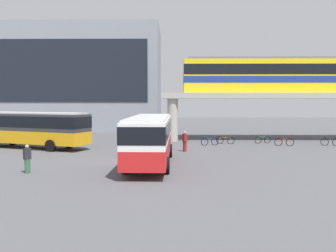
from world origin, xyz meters
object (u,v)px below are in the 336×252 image
object	(u,v)px
bicycle_green	(263,140)
bicycle_red	(284,142)
bus_secondary	(32,126)
station_building	(68,79)
train	(292,75)
bicycle_brown	(225,140)
bicycle_blue	(210,142)
pedestrian_by_bike_rack	(185,142)
bicycle_black	(330,142)
bus_main	(150,135)
pedestrian_waiting_near_stop	(27,160)

from	to	relation	value
bicycle_green	bicycle_red	xyz separation A→B (m)	(1.51, -2.17, 0.00)
bus_secondary	bicycle_red	distance (m)	23.31
station_building	bicycle_green	size ratio (longest dim) A/B	16.16
train	bicycle_brown	bearing A→B (deg)	-149.93
train	bicycle_blue	bearing A→B (deg)	-148.36
station_building	bicycle_brown	world-z (taller)	station_building
bus_secondary	bicycle_brown	xyz separation A→B (m)	(17.82, 3.79, -1.63)
bicycle_red	pedestrian_by_bike_rack	distance (m)	10.44
bicycle_green	bicycle_brown	world-z (taller)	same
bus_secondary	bicycle_brown	distance (m)	18.29
bicycle_green	train	bearing A→B (deg)	45.03
bicycle_brown	pedestrian_by_bike_rack	world-z (taller)	pedestrian_by_bike_rack
bicycle_black	bicycle_red	bearing A→B (deg)	-177.67
bicycle_blue	bicycle_brown	size ratio (longest dim) A/B	1.00
bus_secondary	station_building	bearing A→B (deg)	97.75
bicycle_black	bicycle_red	world-z (taller)	same
bus_main	bicycle_red	distance (m)	16.44
station_building	bicycle_red	bearing A→B (deg)	-40.31
pedestrian_waiting_near_stop	bicycle_brown	bearing A→B (deg)	48.76
station_building	pedestrian_by_bike_rack	distance (m)	32.39
bicycle_brown	bicycle_black	bearing A→B (deg)	-8.40
bicycle_green	bicycle_red	bearing A→B (deg)	-55.20
pedestrian_by_bike_rack	bus_main	bearing A→B (deg)	-110.14
bus_secondary	pedestrian_by_bike_rack	size ratio (longest dim) A/B	6.59
bus_secondary	bicycle_black	size ratio (longest dim) A/B	6.30
bus_secondary	bicycle_red	xyz separation A→B (m)	(23.15, 2.16, -1.63)
pedestrian_by_bike_rack	pedestrian_waiting_near_stop	size ratio (longest dim) A/B	1.00
bicycle_green	bicycle_red	size ratio (longest dim) A/B	0.98
bus_main	pedestrian_waiting_near_stop	world-z (taller)	bus_main
bicycle_green	bus_secondary	bearing A→B (deg)	-168.68
station_building	bus_main	distance (m)	36.99
station_building	pedestrian_by_bike_rack	world-z (taller)	station_building
bicycle_brown	bicycle_red	world-z (taller)	same
bicycle_green	pedestrian_by_bike_rack	world-z (taller)	pedestrian_by_bike_rack
bus_secondary	pedestrian_by_bike_rack	xyz separation A→B (m)	(13.63, -2.08, -1.19)
bus_secondary	bicycle_blue	xyz separation A→B (m)	(16.16, 2.47, -1.63)
bus_secondary	pedestrian_by_bike_rack	bearing A→B (deg)	-8.69
bicycle_blue	bicycle_red	xyz separation A→B (m)	(7.00, -0.31, 0.00)
station_building	bicycle_blue	size ratio (longest dim) A/B	16.13
train	pedestrian_by_bike_rack	xyz separation A→B (m)	(-11.97, -10.38, -6.25)
train	bicycle_brown	world-z (taller)	train
bicycle_brown	pedestrian_by_bike_rack	xyz separation A→B (m)	(-4.18, -5.87, 0.44)
bicycle_brown	train	bearing A→B (deg)	30.07
bicycle_green	pedestrian_waiting_near_stop	xyz separation A→B (m)	(-17.57, -16.22, 0.43)
station_building	bicycle_black	distance (m)	38.82
bus_main	bus_secondary	world-z (taller)	same
bus_secondary	bicycle_blue	bearing A→B (deg)	8.70
bicycle_black	pedestrian_waiting_near_stop	world-z (taller)	pedestrian_waiting_near_stop
bicycle_brown	pedestrian_waiting_near_stop	distance (m)	20.84
bicycle_blue	pedestrian_by_bike_rack	distance (m)	5.23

